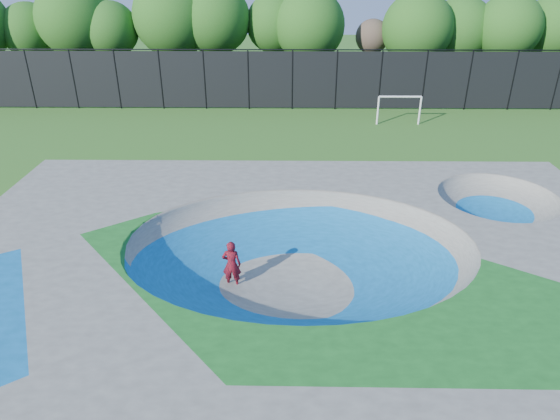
% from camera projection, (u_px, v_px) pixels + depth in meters
% --- Properties ---
extents(ground, '(120.00, 120.00, 0.00)m').
position_uv_depth(ground, '(298.00, 282.00, 16.15)').
color(ground, '#2C601A').
rests_on(ground, ground).
extents(skate_deck, '(22.00, 14.00, 1.50)m').
position_uv_depth(skate_deck, '(299.00, 262.00, 15.81)').
color(skate_deck, gray).
rests_on(skate_deck, ground).
extents(skater, '(0.62, 0.42, 1.64)m').
position_uv_depth(skater, '(232.00, 264.00, 15.58)').
color(skater, red).
rests_on(skater, ground).
extents(skateboard, '(0.81, 0.35, 0.05)m').
position_uv_depth(skateboard, '(233.00, 285.00, 15.94)').
color(skateboard, black).
rests_on(skateboard, ground).
extents(soccer_goal, '(2.75, 0.12, 1.81)m').
position_uv_depth(soccer_goal, '(400.00, 105.00, 31.12)').
color(soccer_goal, white).
rests_on(soccer_goal, ground).
extents(fence, '(48.09, 0.09, 4.04)m').
position_uv_depth(fence, '(292.00, 79.00, 33.98)').
color(fence, black).
rests_on(fence, ground).
extents(treeline, '(51.90, 7.07, 8.47)m').
position_uv_depth(treeline, '(273.00, 25.00, 37.24)').
color(treeline, '#4E3F27').
rests_on(treeline, ground).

